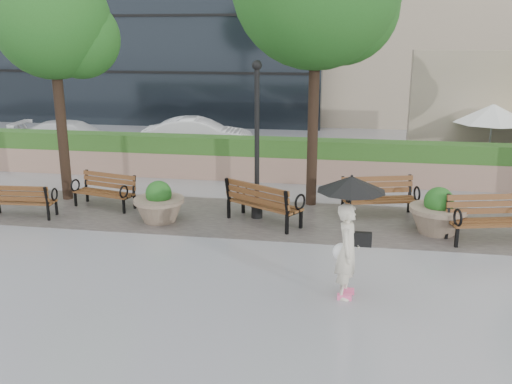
% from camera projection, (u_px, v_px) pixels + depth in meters
% --- Properties ---
extents(ground, '(100.00, 100.00, 0.00)m').
position_uv_depth(ground, '(218.00, 262.00, 11.65)').
color(ground, gray).
rests_on(ground, ground).
extents(cobble_strip, '(28.00, 3.20, 0.01)m').
position_uv_depth(cobble_strip, '(245.00, 217.00, 14.50)').
color(cobble_strip, '#383330').
rests_on(cobble_strip, ground).
extents(hedge_wall, '(24.00, 0.80, 1.35)m').
position_uv_depth(hedge_wall, '(269.00, 159.00, 18.12)').
color(hedge_wall, '#906D5D').
rests_on(hedge_wall, ground).
extents(asphalt_street, '(40.00, 7.00, 0.00)m').
position_uv_depth(asphalt_street, '(284.00, 155.00, 22.10)').
color(asphalt_street, black).
rests_on(asphalt_street, ground).
extents(bench_0, '(1.68, 0.77, 0.88)m').
position_uv_depth(bench_0, '(23.00, 207.00, 14.49)').
color(bench_0, brown).
rests_on(bench_0, ground).
extents(bench_1, '(1.79, 1.07, 0.90)m').
position_uv_depth(bench_1, '(105.00, 198.00, 15.28)').
color(bench_1, brown).
rests_on(bench_1, ground).
extents(bench_2, '(2.06, 1.66, 1.05)m').
position_uv_depth(bench_2, '(264.00, 211.00, 13.98)').
color(bench_2, brown).
rests_on(bench_2, ground).
extents(bench_3, '(1.99, 1.23, 1.00)m').
position_uv_depth(bench_3, '(379.00, 205.00, 14.51)').
color(bench_3, brown).
rests_on(bench_3, ground).
extents(bench_4, '(2.07, 1.23, 1.04)m').
position_uv_depth(bench_4, '(492.00, 229.00, 12.72)').
color(bench_4, brown).
rests_on(bench_4, ground).
extents(planter_left, '(1.24, 1.24, 1.04)m').
position_uv_depth(planter_left, '(159.00, 206.00, 14.10)').
color(planter_left, '#7F6B56').
rests_on(planter_left, ground).
extents(planter_right, '(1.32, 1.32, 1.11)m').
position_uv_depth(planter_right, '(438.00, 215.00, 13.27)').
color(planter_right, '#7F6B56').
rests_on(planter_right, ground).
extents(lamppost, '(0.28, 0.28, 3.92)m').
position_uv_depth(lamppost, '(257.00, 151.00, 14.03)').
color(lamppost, black).
rests_on(lamppost, ground).
extents(tree_0, '(3.19, 3.05, 6.38)m').
position_uv_depth(tree_0, '(59.00, 26.00, 14.96)').
color(tree_0, black).
rests_on(tree_0, ground).
extents(patio_umb_white, '(2.50, 2.50, 2.30)m').
position_uv_depth(patio_umb_white, '(493.00, 114.00, 18.64)').
color(patio_umb_white, black).
rests_on(patio_umb_white, ground).
extents(car_left, '(4.68, 2.30, 1.31)m').
position_uv_depth(car_left, '(74.00, 138.00, 21.95)').
color(car_left, silver).
rests_on(car_left, ground).
extents(car_right, '(4.42, 2.06, 1.40)m').
position_uv_depth(car_right, '(199.00, 136.00, 22.11)').
color(car_right, silver).
rests_on(car_right, ground).
extents(pedestrian, '(1.19, 1.19, 2.18)m').
position_uv_depth(pedestrian, '(349.00, 225.00, 9.82)').
color(pedestrian, beige).
rests_on(pedestrian, ground).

